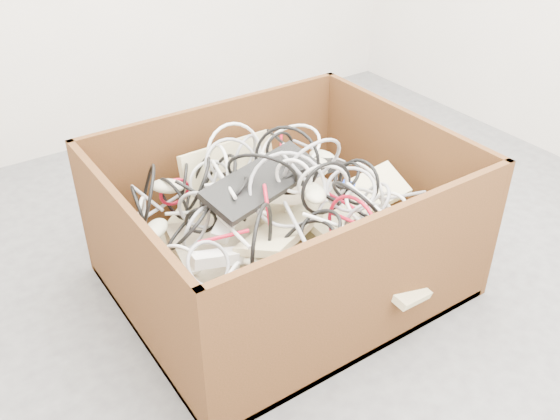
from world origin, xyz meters
TOP-DOWN VIEW (x-y plane):
  - ground at (0.00, 0.00)m, footprint 3.00×3.00m
  - cardboard_box at (-0.21, 0.02)m, footprint 1.12×0.94m
  - keyboard_pile at (-0.18, 0.01)m, footprint 1.00×0.92m
  - mice_scatter at (-0.23, 0.03)m, footprint 0.82×0.54m
  - power_strip_left at (-0.38, 0.04)m, footprint 0.26×0.22m
  - power_strip_right at (-0.48, -0.11)m, footprint 0.27×0.09m
  - vga_plug at (0.05, -0.02)m, footprint 0.06×0.06m
  - cable_tangle at (-0.28, 0.02)m, footprint 0.97×0.85m

SIDE VIEW (x-z plane):
  - ground at x=0.00m, z-range 0.00..0.00m
  - cardboard_box at x=-0.21m, z-range -0.13..0.42m
  - keyboard_pile at x=-0.18m, z-range 0.09..0.48m
  - power_strip_right at x=-0.48m, z-range 0.27..0.36m
  - vga_plug at x=0.05m, z-range 0.33..0.36m
  - mice_scatter at x=-0.23m, z-range 0.26..0.46m
  - power_strip_left at x=-0.38m, z-range 0.32..0.44m
  - cable_tangle at x=-0.28m, z-range 0.18..0.62m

